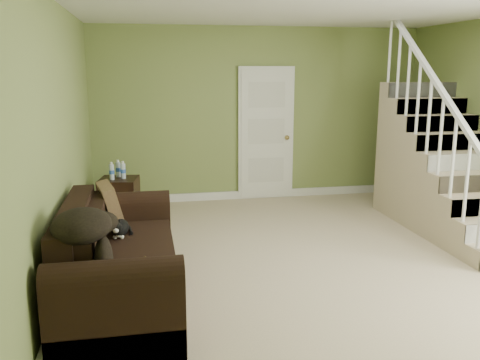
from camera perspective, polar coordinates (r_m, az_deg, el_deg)
name	(u,v)px	position (r m, az deg, el deg)	size (l,w,h in m)	color
floor	(316,260)	(5.49, 8.52, -8.91)	(5.00, 5.50, 0.01)	#CBB593
ceiling	(325,2)	(5.16, 9.49, 19.12)	(5.00, 5.50, 0.01)	white
wall_back	(259,115)	(7.79, 2.16, 7.36)	(5.00, 0.04, 2.60)	olive
wall_left	(59,145)	(4.93, -19.64, 3.72)	(0.04, 5.50, 2.60)	olive
baseboard_back	(259,194)	(7.97, 2.14, -1.58)	(5.00, 0.04, 0.12)	white
baseboard_left	(72,272)	(5.24, -18.32, -9.78)	(0.04, 5.50, 0.12)	white
door	(266,134)	(7.81, 2.94, 5.19)	(0.86, 0.12, 2.02)	white
staircase	(441,175)	(7.01, 21.63, 0.48)	(1.00, 2.51, 2.82)	#CBB593
sofa	(116,265)	(4.57, -13.76, -9.22)	(0.94, 2.17, 0.86)	black
side_table	(119,199)	(6.91, -13.39, -2.07)	(0.55, 0.55, 0.80)	black
cat	(120,228)	(4.82, -13.33, -5.28)	(0.20, 0.43, 0.21)	black
banana	(140,262)	(4.13, -11.12, -9.00)	(0.05, 0.17, 0.05)	yellow
throw_pillow	(112,207)	(5.13, -14.19, -3.01)	(0.12, 0.47, 0.47)	#4F2F1F
throw_blanket	(81,225)	(3.80, -17.37, -4.89)	(0.42, 0.55, 0.23)	black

